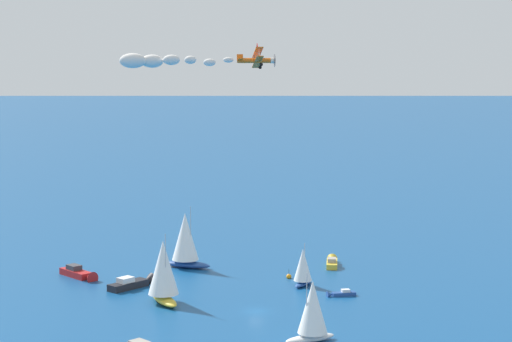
{
  "coord_description": "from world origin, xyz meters",
  "views": [
    {
      "loc": [
        89.77,
        -145.27,
        47.61
      ],
      "look_at": [
        0.0,
        0.0,
        25.97
      ],
      "focal_mm": 67.12,
      "sensor_mm": 36.0,
      "label": 1
    }
  ],
  "objects_px": {
    "sailboat_offshore": "(303,267)",
    "motorboat_inshore": "(80,274)",
    "biplane_lead": "(258,60)",
    "motorboat_outer_ring_a": "(134,283)",
    "marker_buoy": "(289,276)",
    "wingwalker_lead": "(257,48)",
    "motorboat_ahead": "(340,294)",
    "motorboat_outer_ring_b": "(332,262)",
    "sailboat_near_centre": "(163,271)",
    "sailboat_far_port": "(185,240)",
    "sailboat_trailing": "(312,310)"
  },
  "relations": [
    {
      "from": "biplane_lead",
      "to": "wingwalker_lead",
      "type": "xyz_separation_m",
      "value": [
        -0.4,
        0.51,
        2.09
      ]
    },
    {
      "from": "sailboat_near_centre",
      "to": "sailboat_offshore",
      "type": "height_order",
      "value": "sailboat_near_centre"
    },
    {
      "from": "biplane_lead",
      "to": "motorboat_ahead",
      "type": "bearing_deg",
      "value": 65.74
    },
    {
      "from": "sailboat_near_centre",
      "to": "sailboat_offshore",
      "type": "distance_m",
      "value": 30.18
    },
    {
      "from": "motorboat_ahead",
      "to": "marker_buoy",
      "type": "distance_m",
      "value": 17.37
    },
    {
      "from": "motorboat_outer_ring_a",
      "to": "sailboat_far_port",
      "type": "bearing_deg",
      "value": 94.04
    },
    {
      "from": "sailboat_offshore",
      "to": "motorboat_outer_ring_a",
      "type": "bearing_deg",
      "value": -146.47
    },
    {
      "from": "sailboat_near_centre",
      "to": "motorboat_outer_ring_b",
      "type": "relative_size",
      "value": 1.48
    },
    {
      "from": "sailboat_near_centre",
      "to": "wingwalker_lead",
      "type": "xyz_separation_m",
      "value": [
        17.68,
        5.07,
        41.79
      ]
    },
    {
      "from": "sailboat_offshore",
      "to": "marker_buoy",
      "type": "bearing_deg",
      "value": 143.58
    },
    {
      "from": "sailboat_trailing",
      "to": "motorboat_outer_ring_b",
      "type": "distance_m",
      "value": 56.91
    },
    {
      "from": "sailboat_trailing",
      "to": "motorboat_outer_ring_b",
      "type": "xyz_separation_m",
      "value": [
        -22.98,
        51.86,
        -4.58
      ]
    },
    {
      "from": "sailboat_trailing",
      "to": "motorboat_outer_ring_a",
      "type": "xyz_separation_m",
      "value": [
        -47.97,
        13.1,
        -4.44
      ]
    },
    {
      "from": "sailboat_offshore",
      "to": "motorboat_outer_ring_a",
      "type": "height_order",
      "value": "sailboat_offshore"
    },
    {
      "from": "wingwalker_lead",
      "to": "sailboat_offshore",
      "type": "bearing_deg",
      "value": 94.68
    },
    {
      "from": "motorboat_ahead",
      "to": "motorboat_outer_ring_b",
      "type": "bearing_deg",
      "value": 120.5
    },
    {
      "from": "motorboat_inshore",
      "to": "marker_buoy",
      "type": "relative_size",
      "value": 5.25
    },
    {
      "from": "wingwalker_lead",
      "to": "biplane_lead",
      "type": "bearing_deg",
      "value": -52.49
    },
    {
      "from": "sailboat_trailing",
      "to": "motorboat_inshore",
      "type": "bearing_deg",
      "value": 167.9
    },
    {
      "from": "sailboat_trailing",
      "to": "biplane_lead",
      "type": "distance_m",
      "value": 45.53
    },
    {
      "from": "motorboat_inshore",
      "to": "sailboat_near_centre",
      "type": "bearing_deg",
      "value": -14.24
    },
    {
      "from": "motorboat_ahead",
      "to": "biplane_lead",
      "type": "xyz_separation_m",
      "value": [
        -7.98,
        -17.7,
        45.45
      ]
    },
    {
      "from": "sailboat_offshore",
      "to": "motorboat_ahead",
      "type": "relative_size",
      "value": 1.69
    },
    {
      "from": "motorboat_outer_ring_b",
      "to": "biplane_lead",
      "type": "height_order",
      "value": "biplane_lead"
    },
    {
      "from": "motorboat_outer_ring_a",
      "to": "motorboat_inshore",
      "type": "bearing_deg",
      "value": 178.57
    },
    {
      "from": "sailboat_far_port",
      "to": "motorboat_outer_ring_a",
      "type": "bearing_deg",
      "value": -85.96
    },
    {
      "from": "motorboat_inshore",
      "to": "biplane_lead",
      "type": "height_order",
      "value": "biplane_lead"
    },
    {
      "from": "marker_buoy",
      "to": "wingwalker_lead",
      "type": "distance_m",
      "value": 54.08
    },
    {
      "from": "sailboat_near_centre",
      "to": "marker_buoy",
      "type": "relative_size",
      "value": 6.47
    },
    {
      "from": "marker_buoy",
      "to": "biplane_lead",
      "type": "bearing_deg",
      "value": -72.89
    },
    {
      "from": "marker_buoy",
      "to": "motorboat_outer_ring_a",
      "type": "bearing_deg",
      "value": -134.73
    },
    {
      "from": "motorboat_outer_ring_a",
      "to": "marker_buoy",
      "type": "height_order",
      "value": "motorboat_outer_ring_a"
    },
    {
      "from": "motorboat_outer_ring_a",
      "to": "motorboat_outer_ring_b",
      "type": "xyz_separation_m",
      "value": [
        24.99,
        38.76,
        -0.14
      ]
    },
    {
      "from": "marker_buoy",
      "to": "motorboat_inshore",
      "type": "bearing_deg",
      "value": -148.94
    },
    {
      "from": "motorboat_outer_ring_b",
      "to": "sailboat_trailing",
      "type": "bearing_deg",
      "value": -66.1
    },
    {
      "from": "motorboat_inshore",
      "to": "motorboat_outer_ring_a",
      "type": "relative_size",
      "value": 0.99
    },
    {
      "from": "sailboat_offshore",
      "to": "motorboat_inshore",
      "type": "bearing_deg",
      "value": -156.86
    },
    {
      "from": "sailboat_trailing",
      "to": "motorboat_outer_ring_a",
      "type": "bearing_deg",
      "value": 164.73
    },
    {
      "from": "sailboat_offshore",
      "to": "biplane_lead",
      "type": "height_order",
      "value": "biplane_lead"
    },
    {
      "from": "motorboat_inshore",
      "to": "sailboat_offshore",
      "type": "relative_size",
      "value": 1.27
    },
    {
      "from": "motorboat_outer_ring_b",
      "to": "wingwalker_lead",
      "type": "relative_size",
      "value": 5.17
    },
    {
      "from": "motorboat_outer_ring_a",
      "to": "motorboat_outer_ring_b",
      "type": "height_order",
      "value": "motorboat_outer_ring_a"
    },
    {
      "from": "marker_buoy",
      "to": "wingwalker_lead",
      "type": "bearing_deg",
      "value": -73.39
    },
    {
      "from": "motorboat_inshore",
      "to": "marker_buoy",
      "type": "bearing_deg",
      "value": 31.06
    },
    {
      "from": "motorboat_outer_ring_a",
      "to": "sailboat_offshore",
      "type": "bearing_deg",
      "value": 33.53
    },
    {
      "from": "sailboat_near_centre",
      "to": "sailboat_far_port",
      "type": "distance_m",
      "value": 29.8
    },
    {
      "from": "wingwalker_lead",
      "to": "motorboat_ahead",
      "type": "bearing_deg",
      "value": 64.03
    },
    {
      "from": "sailboat_offshore",
      "to": "motorboat_outer_ring_b",
      "type": "xyz_separation_m",
      "value": [
        -3.55,
        19.85,
        -3.27
      ]
    },
    {
      "from": "sailboat_far_port",
      "to": "biplane_lead",
      "type": "relative_size",
      "value": 2.01
    },
    {
      "from": "sailboat_trailing",
      "to": "marker_buoy",
      "type": "bearing_deg",
      "value": 124.73
    }
  ]
}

